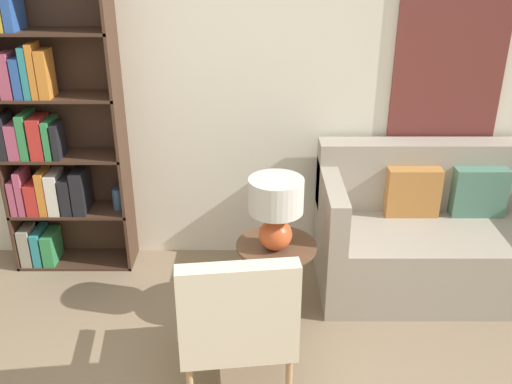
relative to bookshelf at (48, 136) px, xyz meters
The scene contains 6 objects.
wall_back 1.30m from the bookshelf, ahead, with size 6.40×0.08×2.70m.
bookshelf is the anchor object (origin of this frame).
armchair 1.92m from the bookshelf, 44.58° to the right, with size 0.65×0.66×0.85m.
couch 2.78m from the bookshelf, ahead, with size 1.71×0.83×0.94m.
side_table 1.75m from the bookshelf, 23.60° to the right, with size 0.49×0.49×0.53m.
table_lamp 1.70m from the bookshelf, 25.15° to the right, with size 0.32×0.32×0.45m.
Camera 1 is at (0.21, -1.80, 2.25)m, focal length 40.00 mm.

